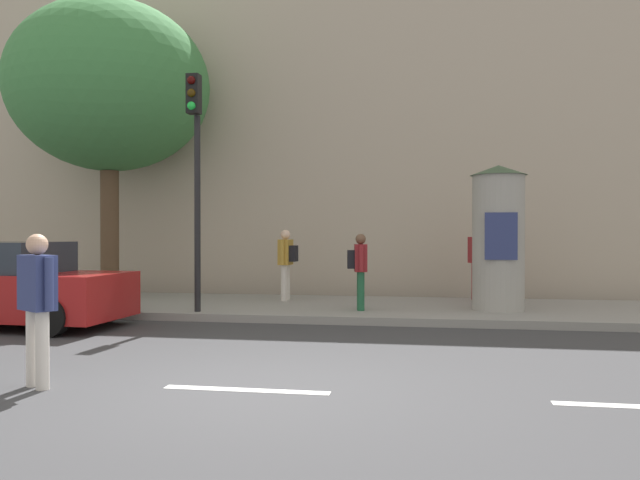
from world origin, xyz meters
name	(u,v)px	position (x,y,z in m)	size (l,w,h in m)	color
ground_plane	(246,390)	(0.00, 0.00, 0.00)	(80.00, 80.00, 0.00)	#38383A
sidewalk_curb	(339,308)	(0.00, 7.00, 0.07)	(36.00, 4.00, 0.15)	gray
lane_markings	(246,390)	(0.00, 0.00, 0.00)	(25.80, 0.16, 0.01)	silver
building_backdrop	(364,143)	(0.00, 12.00, 4.26)	(36.00, 5.00, 8.52)	#B7A893
traffic_light	(195,154)	(-2.54, 5.24, 3.19)	(0.24, 0.45, 4.54)	black
poster_column	(498,237)	(3.22, 6.59, 1.60)	(1.11, 1.11, 2.86)	#9E9B93
street_tree	(109,87)	(-5.70, 7.89, 5.17)	(4.76, 4.76, 7.06)	brown
pedestrian_in_red_top	(37,297)	(-2.24, -0.28, 0.98)	(0.55, 0.45, 1.66)	silver
pedestrian_with_bag	(359,265)	(0.53, 6.10, 1.03)	(0.43, 0.57, 1.50)	#1E5938
pedestrian_with_backpack	(286,259)	(-1.29, 7.64, 1.10)	(0.41, 0.61, 1.59)	silver
pedestrian_in_dark_shirt	(477,257)	(2.94, 8.51, 1.13)	(0.40, 0.60, 1.66)	maroon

